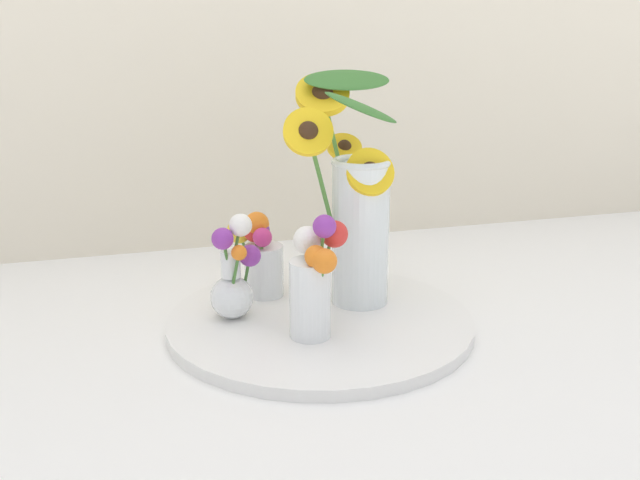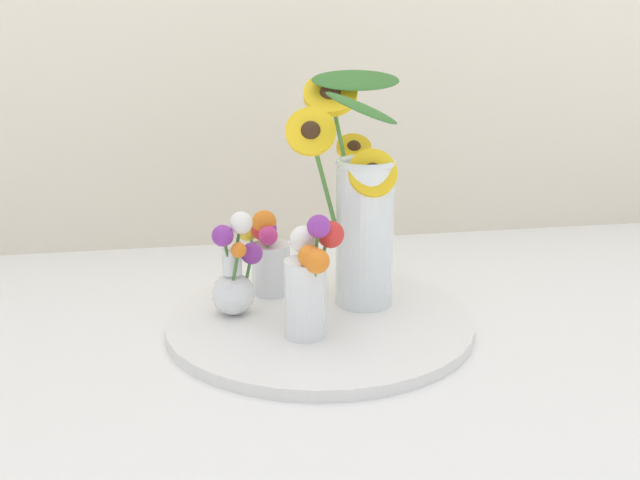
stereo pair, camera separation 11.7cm
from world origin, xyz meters
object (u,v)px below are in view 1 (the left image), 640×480
serving_tray (320,322)px  vase_small_back (259,254)px  vase_bulb_right (234,279)px  vase_small_center (314,278)px  mason_jar_sunflowers (356,208)px

serving_tray → vase_small_back: vase_small_back is taller
serving_tray → vase_bulb_right: (-0.13, 0.03, 0.08)m
vase_small_center → vase_bulb_right: size_ratio=1.10×
mason_jar_sunflowers → vase_small_center: size_ratio=2.00×
vase_small_center → vase_bulb_right: (-0.10, 0.10, -0.03)m
vase_bulb_right → vase_small_back: bearing=57.0°
serving_tray → vase_small_center: bearing=-113.0°
vase_bulb_right → serving_tray: bearing=-14.3°
mason_jar_sunflowers → vase_small_center: bearing=-131.0°
mason_jar_sunflowers → vase_small_center: mason_jar_sunflowers is taller
serving_tray → vase_bulb_right: size_ratio=2.82×
vase_bulb_right → vase_small_back: size_ratio=1.20×
serving_tray → mason_jar_sunflowers: mason_jar_sunflowers is taller
serving_tray → vase_small_center: size_ratio=2.56×
vase_small_center → vase_bulb_right: bearing=135.5°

